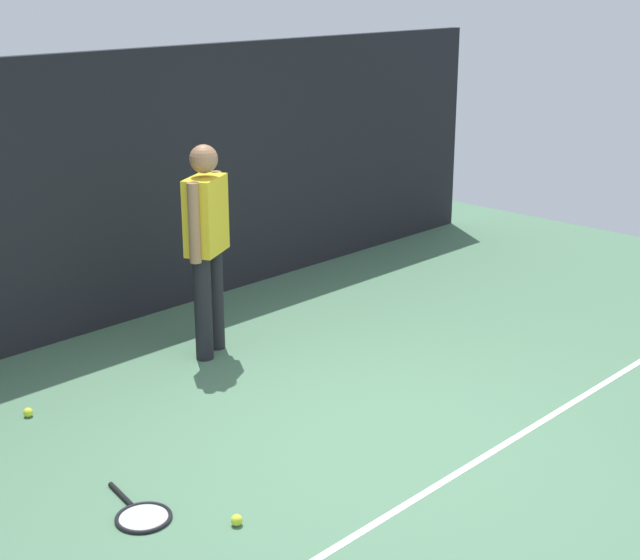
# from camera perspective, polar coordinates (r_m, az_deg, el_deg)

# --- Properties ---
(ground_plane) EXTENTS (12.00, 12.00, 0.00)m
(ground_plane) POSITION_cam_1_polar(r_m,az_deg,el_deg) (6.39, 2.62, -9.33)
(ground_plane) COLOR #4C7556
(back_fence) EXTENTS (10.00, 0.10, 2.34)m
(back_fence) POSITION_cam_1_polar(r_m,az_deg,el_deg) (8.17, -13.33, 5.03)
(back_fence) COLOR black
(back_fence) RESTS_ON ground
(court_line) EXTENTS (9.00, 0.05, 0.00)m
(court_line) POSITION_cam_1_polar(r_m,az_deg,el_deg) (5.99, 8.13, -11.51)
(court_line) COLOR white
(court_line) RESTS_ON ground
(tennis_player) EXTENTS (0.48, 0.38, 1.70)m
(tennis_player) POSITION_cam_1_polar(r_m,az_deg,el_deg) (7.44, -6.84, 2.53)
(tennis_player) COLOR black
(tennis_player) RESTS_ON ground
(tennis_racket) EXTENTS (0.38, 0.63, 0.03)m
(tennis_racket) POSITION_cam_1_polar(r_m,az_deg,el_deg) (5.61, -10.71, -13.74)
(tennis_racket) COLOR black
(tennis_racket) RESTS_ON ground
(tennis_ball_near_player) EXTENTS (0.07, 0.07, 0.07)m
(tennis_ball_near_player) POSITION_cam_1_polar(r_m,az_deg,el_deg) (6.93, -17.16, -7.62)
(tennis_ball_near_player) COLOR #CCE033
(tennis_ball_near_player) RESTS_ON ground
(tennis_ball_by_fence) EXTENTS (0.07, 0.07, 0.07)m
(tennis_ball_by_fence) POSITION_cam_1_polar(r_m,az_deg,el_deg) (5.45, -5.04, -14.20)
(tennis_ball_by_fence) COLOR #CCE033
(tennis_ball_by_fence) RESTS_ON ground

